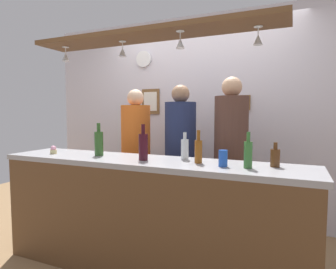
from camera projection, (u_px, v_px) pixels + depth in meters
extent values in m
plane|color=olive|center=(164.00, 253.00, 2.81)|extent=(8.00, 8.00, 0.00)
cube|color=silver|center=(199.00, 118.00, 3.71)|extent=(4.40, 0.06, 2.60)
cube|color=#99999E|center=(147.00, 162.00, 2.42)|extent=(2.70, 0.55, 0.04)
cube|color=brown|center=(131.00, 229.00, 2.22)|extent=(2.65, 0.04, 0.93)
cube|color=brown|center=(149.00, 34.00, 2.38)|extent=(2.20, 0.36, 0.04)
cylinder|color=silver|center=(66.00, 47.00, 2.74)|extent=(0.06, 0.06, 0.00)
cylinder|color=silver|center=(66.00, 50.00, 2.74)|extent=(0.01, 0.01, 0.06)
cone|color=silver|center=(66.00, 57.00, 2.75)|extent=(0.07, 0.07, 0.08)
cylinder|color=silver|center=(122.00, 42.00, 2.52)|extent=(0.06, 0.06, 0.00)
cylinder|color=silver|center=(122.00, 45.00, 2.53)|extent=(0.01, 0.01, 0.06)
cone|color=silver|center=(123.00, 52.00, 2.53)|extent=(0.07, 0.07, 0.08)
cylinder|color=silver|center=(180.00, 31.00, 2.20)|extent=(0.06, 0.06, 0.00)
cylinder|color=silver|center=(180.00, 35.00, 2.21)|extent=(0.01, 0.01, 0.06)
cone|color=silver|center=(180.00, 44.00, 2.21)|extent=(0.07, 0.07, 0.08)
cylinder|color=silver|center=(258.00, 27.00, 2.09)|extent=(0.06, 0.06, 0.00)
cylinder|color=silver|center=(258.00, 31.00, 2.09)|extent=(0.01, 0.01, 0.06)
cone|color=silver|center=(258.00, 40.00, 2.09)|extent=(0.07, 0.07, 0.08)
cube|color=#2D334C|center=(136.00, 195.00, 3.40)|extent=(0.17, 0.18, 0.78)
cylinder|color=orange|center=(136.00, 134.00, 3.35)|extent=(0.34, 0.34, 0.68)
sphere|color=beige|center=(135.00, 98.00, 3.31)|extent=(0.19, 0.19, 0.19)
cube|color=#2D334C|center=(180.00, 201.00, 3.18)|extent=(0.17, 0.18, 0.79)
cylinder|color=navy|center=(180.00, 134.00, 3.12)|extent=(0.34, 0.34, 0.69)
sphere|color=#9E7556|center=(180.00, 94.00, 3.09)|extent=(0.20, 0.20, 0.20)
cube|color=#2D334C|center=(230.00, 206.00, 2.95)|extent=(0.17, 0.18, 0.82)
cylinder|color=brown|center=(231.00, 132.00, 2.90)|extent=(0.34, 0.34, 0.71)
sphere|color=tan|center=(232.00, 87.00, 2.86)|extent=(0.20, 0.20, 0.20)
cylinder|color=#512D14|center=(275.00, 158.00, 2.09)|extent=(0.07, 0.07, 0.13)
cylinder|color=#512D14|center=(276.00, 146.00, 2.08)|extent=(0.03, 0.03, 0.05)
cylinder|color=#336B2D|center=(248.00, 155.00, 2.04)|extent=(0.06, 0.06, 0.19)
cylinder|color=#336B2D|center=(248.00, 137.00, 2.03)|extent=(0.03, 0.03, 0.07)
cylinder|color=silver|center=(185.00, 149.00, 2.42)|extent=(0.06, 0.06, 0.17)
cylinder|color=silver|center=(185.00, 136.00, 2.41)|extent=(0.03, 0.03, 0.06)
cylinder|color=#380F19|center=(143.00, 147.00, 2.37)|extent=(0.08, 0.08, 0.22)
cylinder|color=#380F19|center=(143.00, 129.00, 2.36)|extent=(0.03, 0.03, 0.08)
cylinder|color=#2D5623|center=(99.00, 144.00, 2.63)|extent=(0.08, 0.08, 0.22)
cylinder|color=#2D5623|center=(99.00, 127.00, 2.62)|extent=(0.03, 0.03, 0.08)
cylinder|color=brown|center=(198.00, 152.00, 2.24)|extent=(0.06, 0.06, 0.18)
cylinder|color=brown|center=(199.00, 135.00, 2.23)|extent=(0.03, 0.03, 0.08)
cylinder|color=#1E4CB2|center=(223.00, 158.00, 2.10)|extent=(0.07, 0.07, 0.12)
cylinder|color=beige|center=(53.00, 152.00, 2.75)|extent=(0.06, 0.06, 0.04)
sphere|color=pink|center=(53.00, 148.00, 2.75)|extent=(0.05, 0.05, 0.05)
cube|color=brown|center=(238.00, 103.00, 3.46)|extent=(0.30, 0.02, 0.18)
cube|color=white|center=(237.00, 103.00, 3.45)|extent=(0.23, 0.01, 0.14)
cube|color=brown|center=(151.00, 102.00, 3.93)|extent=(0.26, 0.02, 0.34)
cube|color=white|center=(150.00, 101.00, 3.92)|extent=(0.20, 0.01, 0.26)
cylinder|color=white|center=(144.00, 59.00, 3.92)|extent=(0.22, 0.03, 0.22)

